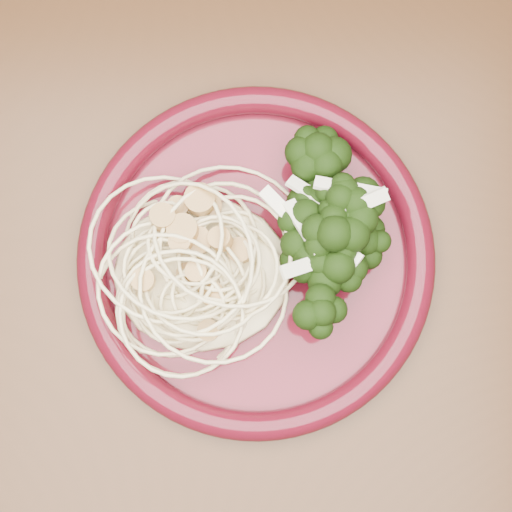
{
  "coord_description": "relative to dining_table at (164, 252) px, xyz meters",
  "views": [
    {
      "loc": [
        0.08,
        -0.11,
        1.3
      ],
      "look_at": [
        0.08,
        -0.02,
        0.77
      ],
      "focal_mm": 50.0,
      "sensor_mm": 36.0,
      "label": 1
    }
  ],
  "objects": [
    {
      "name": "dining_table",
      "position": [
        0.0,
        0.0,
        0.0
      ],
      "size": [
        1.2,
        0.8,
        0.75
      ],
      "color": "#472814",
      "rests_on": "ground"
    },
    {
      "name": "dinner_plate",
      "position": [
        0.08,
        -0.02,
        0.11
      ],
      "size": [
        0.34,
        0.34,
        0.02
      ],
      "rotation": [
        0.0,
        0.0,
        0.27
      ],
      "color": "#510E1A",
      "rests_on": "dining_table"
    },
    {
      "name": "onion_garnish",
      "position": [
        0.13,
        -0.01,
        0.16
      ],
      "size": [
        0.08,
        0.1,
        0.05
      ],
      "primitive_type": null,
      "rotation": [
        0.0,
        0.0,
        0.27
      ],
      "color": "#EFEACC",
      "rests_on": "broccoli_pile"
    },
    {
      "name": "broccoli_pile",
      "position": [
        0.13,
        -0.01,
        0.13
      ],
      "size": [
        0.12,
        0.16,
        0.05
      ],
      "primitive_type": "ellipsoid",
      "rotation": [
        0.0,
        0.0,
        0.27
      ],
      "color": "black",
      "rests_on": "dinner_plate"
    },
    {
      "name": "scallop_cluster",
      "position": [
        0.04,
        -0.04,
        0.15
      ],
      "size": [
        0.14,
        0.14,
        0.04
      ],
      "primitive_type": null,
      "rotation": [
        0.0,
        0.0,
        0.27
      ],
      "color": "tan",
      "rests_on": "spaghetti_pile"
    },
    {
      "name": "spaghetti_pile",
      "position": [
        0.04,
        -0.04,
        0.12
      ],
      "size": [
        0.16,
        0.15,
        0.03
      ],
      "primitive_type": "ellipsoid",
      "rotation": [
        0.0,
        0.0,
        0.27
      ],
      "color": "beige",
      "rests_on": "dinner_plate"
    }
  ]
}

